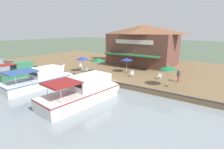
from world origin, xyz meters
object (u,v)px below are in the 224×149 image
Objects in this scene: waterfront_restaurant at (143,44)px; motorboat_fourth_along at (87,91)px; motorboat_nearest_quay at (44,79)px; tree_behind_restaurant at (161,43)px; person_near_entrance at (179,74)px; cafe_chair_mid_patio at (81,66)px; patio_umbrella_near_quay_edge at (127,59)px; tree_downstream_bank at (151,38)px; cafe_chair_back_row_seat at (87,69)px; cafe_chair_far_corner_seat at (132,73)px; cafe_chair_beside_entrance at (160,76)px; cafe_chair_under_first_umbrella at (63,65)px; patio_umbrella_far_corner at (98,60)px; patio_umbrella_back_row at (168,68)px; patio_umbrella_mid_patio_right at (82,58)px; motorboat_far_downstream at (21,71)px.

motorboat_fourth_along is (18.62, 2.61, -3.31)m from waterfront_restaurant.
tree_behind_restaurant is (-22.84, 7.08, 3.58)m from motorboat_nearest_quay.
motorboat_nearest_quay is (9.65, -14.35, -0.68)m from person_near_entrance.
cafe_chair_mid_patio is 16.08m from person_near_entrance.
tree_downstream_bank is (-9.84, -0.31, 2.74)m from patio_umbrella_near_quay_edge.
patio_umbrella_near_quay_edge reaches higher than cafe_chair_back_row_seat.
person_near_entrance is (8.58, 9.09, -2.73)m from waterfront_restaurant.
cafe_chair_mid_patio is at bearing -76.30° from patio_umbrella_near_quay_edge.
waterfront_restaurant reaches higher than cafe_chair_far_corner_seat.
cafe_chair_beside_entrance is at bearing 157.82° from motorboat_fourth_along.
patio_umbrella_far_corner is at bearing 97.03° from cafe_chair_under_first_umbrella.
patio_umbrella_back_row is 1.54× the size of person_near_entrance.
cafe_chair_back_row_seat is (1.56, 2.97, 0.00)m from cafe_chair_mid_patio.
tree_downstream_bank is (-13.41, 10.30, 4.35)m from cafe_chair_under_first_umbrella.
cafe_chair_mid_patio is at bearing -132.55° from motorboat_fourth_along.
patio_umbrella_near_quay_edge is 6.35m from cafe_chair_back_row_seat.
cafe_chair_back_row_seat is 14.82m from tree_downstream_bank.
cafe_chair_far_corner_seat is at bearing -79.71° from person_near_entrance.
cafe_chair_beside_entrance is 2.47m from person_near_entrance.
cafe_chair_far_corner_seat is at bearing -105.03° from patio_umbrella_back_row.
motorboat_nearest_quay is at bearing -16.64° from tree_downstream_bank.
tree_behind_restaurant is at bearing 160.18° from cafe_chair_back_row_seat.
waterfront_restaurant is 2.14× the size of tree_behind_restaurant.
patio_umbrella_far_corner is 13.21m from tree_downstream_bank.
patio_umbrella_mid_patio_right is at bearing -59.37° from patio_umbrella_near_quay_edge.
person_near_entrance is (-0.08, 2.41, 0.54)m from cafe_chair_beside_entrance.
cafe_chair_back_row_seat is at bearing -19.14° from waterfront_restaurant.
cafe_chair_under_first_umbrella is 1.00× the size of cafe_chair_far_corner_seat.
waterfront_restaurant is at bearing 144.87° from cafe_chair_mid_patio.
patio_umbrella_back_row reaches higher than patio_umbrella_mid_patio_right.
tree_downstream_bank is (-20.16, 6.02, 4.50)m from motorboat_nearest_quay.
cafe_chair_beside_entrance is 12.89m from tree_downstream_bank.
waterfront_restaurant reaches higher than cafe_chair_beside_entrance.
cafe_chair_far_corner_seat is at bearing 10.98° from tree_downstream_bank.
motorboat_fourth_along is 21.10m from tree_downstream_bank.
cafe_chair_under_first_umbrella is at bearing -147.66° from motorboat_nearest_quay.
waterfront_restaurant is 12.79m from person_near_entrance.
patio_umbrella_far_corner is 2.74× the size of cafe_chair_back_row_seat.
person_near_entrance is at bearing 46.67° from waterfront_restaurant.
motorboat_nearest_quay reaches higher than motorboat_far_downstream.
cafe_chair_beside_entrance is at bearing 103.51° from patio_umbrella_mid_patio_right.
cafe_chair_far_corner_seat is 0.15× the size of tree_behind_restaurant.
motorboat_nearest_quay reaches higher than cafe_chair_back_row_seat.
cafe_chair_mid_patio is at bearing -99.19° from patio_umbrella_far_corner.
patio_umbrella_far_corner is at bearing -148.13° from motorboat_fourth_along.
motorboat_far_downstream reaches higher than cafe_chair_under_first_umbrella.
cafe_chair_far_corner_seat is 0.13× the size of tree_downstream_bank.
patio_umbrella_back_row is 3.53m from cafe_chair_beside_entrance.
motorboat_far_downstream is (5.88, -7.64, -1.90)m from patio_umbrella_mid_patio_right.
cafe_chair_back_row_seat is 13.37m from person_near_entrance.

